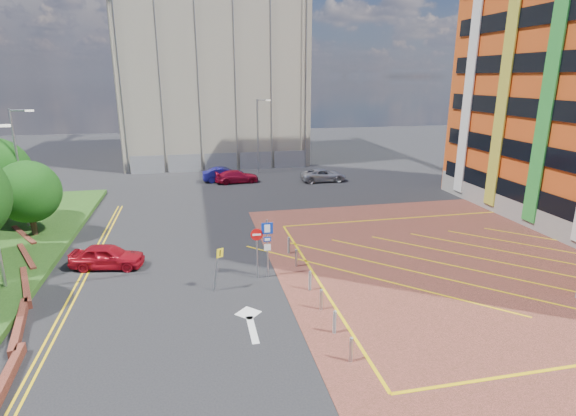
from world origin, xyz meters
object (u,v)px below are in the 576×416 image
object	(u,v)px
warning_sign	(218,264)
car_red_left	(107,256)
car_red_back	(237,176)
lamp_left_far	(20,164)
car_blue_back	(224,174)
tree_c	(28,192)
sign_cluster	(263,243)
car_silver_back	(323,175)
lamp_back	(258,133)

from	to	relation	value
warning_sign	car_red_left	size ratio (longest dim) A/B	0.57
car_red_back	car_red_left	bearing A→B (deg)	149.61
lamp_left_far	warning_sign	bearing A→B (deg)	-44.48
car_red_left	car_blue_back	bearing A→B (deg)	-10.63
tree_c	sign_cluster	distance (m)	16.53
sign_cluster	car_silver_back	xyz separation A→B (m)	(9.54, 21.36, -1.31)
lamp_back	car_red_back	size ratio (longest dim) A/B	1.83
tree_c	car_red_left	xyz separation A→B (m)	(5.47, -5.92, -2.52)
warning_sign	car_red_back	distance (m)	23.87
lamp_left_far	car_red_back	xyz separation A→B (m)	(15.58, 11.58, -4.03)
tree_c	warning_sign	xyz separation A→B (m)	(11.34, -10.04, -1.76)
tree_c	lamp_left_far	size ratio (longest dim) A/B	0.61
sign_cluster	car_red_back	size ratio (longest dim) A/B	0.73
lamp_left_far	car_blue_back	world-z (taller)	lamp_left_far
lamp_left_far	lamp_back	xyz separation A→B (m)	(18.50, 16.00, -0.30)
warning_sign	car_blue_back	xyz separation A→B (m)	(2.11, 24.50, -0.72)
car_red_left	sign_cluster	bearing A→B (deg)	-99.61
lamp_back	car_red_back	world-z (taller)	lamp_back
tree_c	lamp_left_far	distance (m)	2.65
tree_c	lamp_left_far	xyz separation A→B (m)	(-0.92, 2.00, 1.47)
tree_c	warning_sign	size ratio (longest dim) A/B	2.18
warning_sign	car_red_left	xyz separation A→B (m)	(-5.87, 4.11, -0.75)
lamp_left_far	car_red_back	size ratio (longest dim) A/B	1.83
car_silver_back	sign_cluster	bearing A→B (deg)	156.01
lamp_left_far	car_red_back	world-z (taller)	lamp_left_far
car_red_back	warning_sign	bearing A→B (deg)	166.85
car_silver_back	tree_c	bearing A→B (deg)	117.97
lamp_back	car_red_left	size ratio (longest dim) A/B	2.02
sign_cluster	car_red_back	bearing A→B (deg)	87.82
tree_c	lamp_left_far	world-z (taller)	lamp_left_far
sign_cluster	car_red_left	bearing A→B (deg)	159.64
lamp_left_far	car_red_left	bearing A→B (deg)	-51.13
lamp_back	sign_cluster	bearing A→B (deg)	-97.97
sign_cluster	car_blue_back	size ratio (longest dim) A/B	0.74
tree_c	car_blue_back	distance (m)	19.90
lamp_left_far	sign_cluster	size ratio (longest dim) A/B	2.50
lamp_left_far	car_blue_back	size ratio (longest dim) A/B	1.85
car_blue_back	car_silver_back	size ratio (longest dim) A/B	0.94
tree_c	car_blue_back	xyz separation A→B (m)	(13.45, 14.46, -2.48)
warning_sign	car_red_left	distance (m)	7.21
lamp_left_far	car_blue_back	xyz separation A→B (m)	(14.37, 12.46, -3.95)
sign_cluster	warning_sign	xyz separation A→B (m)	(-2.46, -1.02, -0.52)
warning_sign	lamp_back	bearing A→B (deg)	77.45
warning_sign	car_red_back	world-z (taller)	warning_sign
tree_c	lamp_back	world-z (taller)	lamp_back
sign_cluster	car_silver_back	world-z (taller)	sign_cluster
lamp_back	car_blue_back	world-z (taller)	lamp_back
tree_c	warning_sign	distance (m)	15.25
tree_c	car_red_left	world-z (taller)	tree_c
lamp_back	car_red_back	distance (m)	6.48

